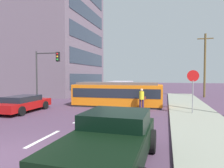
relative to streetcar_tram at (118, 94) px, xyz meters
The scene contains 15 objects.
ground_plane 2.14m from the streetcar_tram, 119.48° to the right, with size 120.00×120.00×0.00m, color #4E374E.
sidewalk_curb_right 8.19m from the streetcar_tram, 43.59° to the right, with size 3.20×36.00×0.14m, color gray.
lane_stripe_1 9.71m from the streetcar_tram, 95.40° to the right, with size 0.16×2.40×0.01m, color silver.
lane_stripe_2 5.78m from the streetcar_tram, 99.21° to the right, with size 0.16×2.40×0.01m, color silver.
lane_stripe_3 6.16m from the streetcar_tram, 98.61° to the left, with size 0.16×2.40×0.01m, color silver.
lane_stripe_4 12.08m from the streetcar_tram, 94.33° to the left, with size 0.16×2.40×0.01m, color silver.
corner_building 20.40m from the streetcar_tram, 145.17° to the left, with size 16.74×14.20×19.20m.
streetcar_tram is the anchor object (origin of this frame).
city_bus 7.90m from the streetcar_tram, 102.47° to the left, with size 2.70×5.77×1.91m.
pedestrian_crossing 2.85m from the streetcar_tram, 36.81° to the right, with size 0.51×0.36×1.67m.
pickup_truck_parked 11.72m from the streetcar_tram, 77.37° to the right, with size 2.35×5.04×1.55m.
parked_sedan_mid 7.52m from the streetcar_tram, 143.17° to the right, with size 2.01×4.59×1.19m.
stop_sign 6.45m from the streetcar_tram, 24.63° to the right, with size 0.76×0.07×2.88m.
traffic_light_mast 6.88m from the streetcar_tram, behind, with size 2.39×0.33×4.85m.
utility_pole_mid 13.12m from the streetcar_tram, 48.02° to the left, with size 1.80×0.24×7.69m.
Camera 1 is at (4.97, -5.35, 2.67)m, focal length 32.31 mm.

